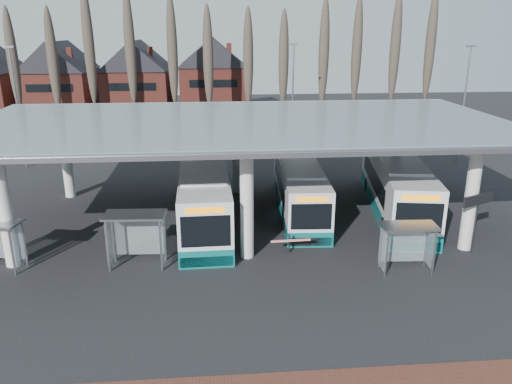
{
  "coord_description": "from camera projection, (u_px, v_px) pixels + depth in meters",
  "views": [
    {
      "loc": [
        -1.59,
        -21.57,
        11.58
      ],
      "look_at": [
        0.86,
        7.0,
        2.1
      ],
      "focal_mm": 35.0,
      "sensor_mm": 36.0,
      "label": 1
    }
  ],
  "objects": [
    {
      "name": "ground",
      "position": [
        251.0,
        279.0,
        24.17
      ],
      "size": [
        140.0,
        140.0,
        0.0
      ],
      "primitive_type": "plane",
      "color": "black",
      "rests_on": "ground"
    },
    {
      "name": "station_canopy",
      "position": [
        240.0,
        131.0,
        29.95
      ],
      "size": [
        32.0,
        16.0,
        6.34
      ],
      "color": "silver",
      "rests_on": "ground"
    },
    {
      "name": "poplar_row",
      "position": [
        227.0,
        55.0,
        52.63
      ],
      "size": [
        45.1,
        1.1,
        14.5
      ],
      "color": "#473D33",
      "rests_on": "ground"
    },
    {
      "name": "townhouse_row",
      "position": [
        99.0,
        75.0,
        62.65
      ],
      "size": [
        36.8,
        10.3,
        12.25
      ],
      "color": "maroon",
      "rests_on": "ground"
    },
    {
      "name": "lamp_post_a",
      "position": [
        17.0,
        106.0,
        41.85
      ],
      "size": [
        0.8,
        0.16,
        10.17
      ],
      "color": "slate",
      "rests_on": "ground"
    },
    {
      "name": "lamp_post_b",
      "position": [
        293.0,
        96.0,
        47.58
      ],
      "size": [
        0.8,
        0.16,
        10.17
      ],
      "color": "slate",
      "rests_on": "ground"
    },
    {
      "name": "lamp_post_c",
      "position": [
        464.0,
        104.0,
        43.03
      ],
      "size": [
        0.8,
        0.16,
        10.17
      ],
      "color": "slate",
      "rests_on": "ground"
    },
    {
      "name": "bus_1",
      "position": [
        204.0,
        194.0,
        30.93
      ],
      "size": [
        3.15,
        13.28,
        3.67
      ],
      "rotation": [
        0.0,
        0.0,
        0.03
      ],
      "color": "silver",
      "rests_on": "ground"
    },
    {
      "name": "bus_2",
      "position": [
        299.0,
        188.0,
        32.8
      ],
      "size": [
        3.22,
        12.02,
        3.31
      ],
      "rotation": [
        0.0,
        0.0,
        -0.06
      ],
      "color": "silver",
      "rests_on": "ground"
    },
    {
      "name": "bus_3",
      "position": [
        396.0,
        185.0,
        32.72
      ],
      "size": [
        5.03,
        13.49,
        3.67
      ],
      "rotation": [
        0.0,
        0.0,
        -0.17
      ],
      "color": "silver",
      "rests_on": "ground"
    },
    {
      "name": "shelter_1",
      "position": [
        136.0,
        227.0,
        25.02
      ],
      "size": [
        3.11,
        1.68,
        2.82
      ],
      "rotation": [
        0.0,
        0.0,
        -0.05
      ],
      "color": "gray",
      "rests_on": "ground"
    },
    {
      "name": "shelter_2",
      "position": [
        407.0,
        237.0,
        24.43
      ],
      "size": [
        2.76,
        1.49,
        2.5
      ],
      "rotation": [
        0.0,
        0.0,
        -0.05
      ],
      "color": "gray",
      "rests_on": "ground"
    },
    {
      "name": "info_sign_0",
      "position": [
        478.0,
        204.0,
        26.03
      ],
      "size": [
        2.1,
        1.05,
        3.35
      ],
      "rotation": [
        0.0,
        0.0,
        0.43
      ],
      "color": "black",
      "rests_on": "ground"
    },
    {
      "name": "barrier",
      "position": [
        290.0,
        241.0,
        26.39
      ],
      "size": [
        2.11,
        0.61,
        1.06
      ],
      "rotation": [
        0.0,
        0.0,
        0.04
      ],
      "color": "black",
      "rests_on": "ground"
    }
  ]
}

